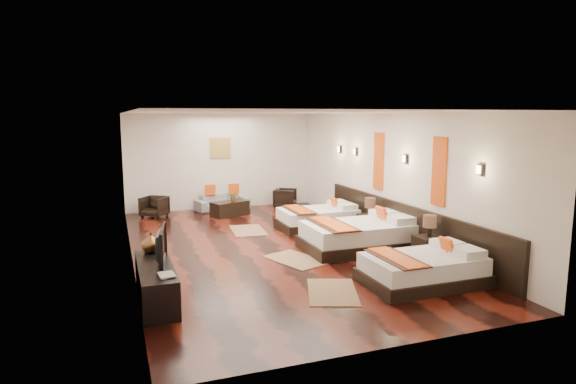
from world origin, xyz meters
name	(u,v)px	position (x,y,z in m)	size (l,w,h in m)	color
floor	(270,247)	(0.00, 0.00, 0.00)	(5.50, 9.50, 0.01)	black
ceiling	(269,112)	(0.00, 0.00, 2.80)	(5.50, 9.50, 0.01)	white
back_wall	(221,161)	(0.00, 4.75, 1.40)	(5.50, 0.01, 2.80)	silver
left_wall	(129,188)	(-2.75, 0.00, 1.40)	(0.01, 9.50, 2.80)	silver
right_wall	(386,176)	(2.75, 0.00, 1.40)	(0.01, 9.50, 2.80)	silver
headboard_panel	(403,225)	(2.71, -0.80, 0.45)	(0.08, 6.60, 0.90)	black
bed_near	(424,269)	(1.69, -2.99, 0.25)	(1.94, 1.22, 0.74)	black
bed_mid	(360,235)	(1.70, -0.78, 0.30)	(2.27, 1.43, 0.87)	black
bed_far	(319,218)	(1.69, 1.34, 0.25)	(1.91, 1.20, 0.73)	black
nightstand_a	(429,247)	(2.44, -2.07, 0.32)	(0.47, 0.47, 0.92)	black
nightstand_b	(370,223)	(2.45, 0.14, 0.31)	(0.45, 0.45, 0.89)	black
jute_mat_near	(332,292)	(0.12, -2.84, 0.01)	(0.75, 1.20, 0.01)	#8A6746
jute_mat_mid	(296,259)	(0.20, -1.02, 0.01)	(0.75, 1.20, 0.01)	#8A6746
jute_mat_far	(248,230)	(-0.03, 1.62, 0.01)	(0.75, 1.20, 0.01)	#8A6746
tv_console	(156,283)	(-2.50, -2.26, 0.28)	(0.50, 1.80, 0.55)	black
tv	(157,245)	(-2.45, -2.10, 0.81)	(0.91, 0.12, 0.52)	black
book	(159,276)	(-2.50, -2.84, 0.56)	(0.21, 0.29, 0.03)	black
figurine	(151,242)	(-2.50, -1.52, 0.71)	(0.31, 0.31, 0.32)	brown
sofa	(222,202)	(-0.04, 4.45, 0.23)	(1.56, 0.61, 0.46)	gray
armchair_left	(154,207)	(-2.01, 4.01, 0.29)	(0.61, 0.63, 0.57)	black
armchair_right	(285,198)	(1.81, 4.12, 0.29)	(0.61, 0.63, 0.57)	black
coffee_table	(230,209)	(-0.04, 3.50, 0.20)	(1.00, 0.50, 0.40)	black
table_plant	(233,197)	(0.07, 3.51, 0.53)	(0.23, 0.20, 0.25)	#20551C
orange_panel_a	(439,171)	(2.73, -1.90, 1.70)	(0.04, 0.40, 1.30)	#D86014
orange_panel_b	(379,161)	(2.73, 0.30, 1.70)	(0.04, 0.40, 1.30)	#D86014
sconce_near	(480,170)	(2.70, -3.00, 1.85)	(0.07, 0.12, 0.18)	black
sconce_mid	(405,159)	(2.70, -0.80, 1.85)	(0.07, 0.12, 0.18)	black
sconce_far	(355,152)	(2.70, 1.40, 1.85)	(0.07, 0.12, 0.18)	black
sconce_lounge	(340,149)	(2.70, 2.30, 1.85)	(0.07, 0.12, 0.18)	black
gold_artwork	(220,148)	(0.00, 4.73, 1.80)	(0.60, 0.04, 0.60)	#AD873F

